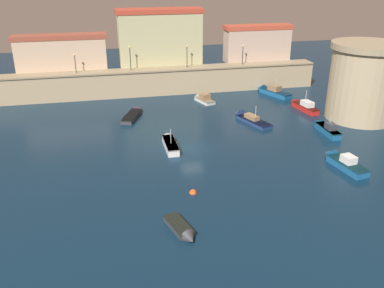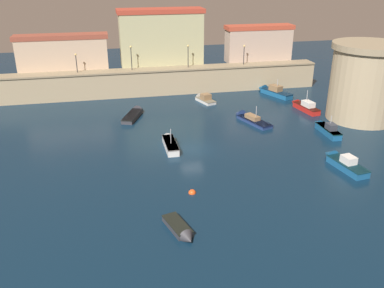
{
  "view_description": "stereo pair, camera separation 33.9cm",
  "coord_description": "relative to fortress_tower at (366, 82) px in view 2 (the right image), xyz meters",
  "views": [
    {
      "loc": [
        -9.78,
        -43.42,
        19.85
      ],
      "look_at": [
        0.0,
        0.2,
        0.59
      ],
      "focal_mm": 39.16,
      "sensor_mm": 36.0,
      "label": 1
    },
    {
      "loc": [
        -9.44,
        -43.5,
        19.85
      ],
      "look_at": [
        0.0,
        0.2,
        0.59
      ],
      "focal_mm": 39.16,
      "sensor_mm": 36.0,
      "label": 2
    }
  ],
  "objects": [
    {
      "name": "ground_plane",
      "position": [
        -25.08,
        -5.4,
        -5.27
      ],
      "size": [
        132.0,
        132.0,
        0.0
      ],
      "primitive_type": "plane",
      "color": "#0C2338"
    },
    {
      "name": "quay_wall",
      "position": [
        -25.08,
        18.04,
        -3.15
      ],
      "size": [
        52.64,
        3.17,
        4.22
      ],
      "color": "tan",
      "rests_on": "ground"
    },
    {
      "name": "old_town_backdrop",
      "position": [
        -24.7,
        21.38,
        2.6
      ],
      "size": [
        46.26,
        4.57,
        9.24
      ],
      "color": "#CAAC8E",
      "rests_on": "ground"
    },
    {
      "name": "fortress_tower",
      "position": [
        0.0,
        0.0,
        0.0
      ],
      "size": [
        9.97,
        9.97,
        10.41
      ],
      "color": "tan",
      "rests_on": "ground"
    },
    {
      "name": "quay_lamp_0",
      "position": [
        -38.42,
        18.04,
        0.97
      ],
      "size": [
        0.32,
        0.32,
        2.98
      ],
      "color": "black",
      "rests_on": "quay_wall"
    },
    {
      "name": "quay_lamp_1",
      "position": [
        -29.91,
        18.04,
        1.46
      ],
      "size": [
        0.32,
        0.32,
        3.83
      ],
      "color": "black",
      "rests_on": "quay_wall"
    },
    {
      "name": "quay_lamp_2",
      "position": [
        -20.71,
        18.04,
        1.36
      ],
      "size": [
        0.32,
        0.32,
        3.65
      ],
      "color": "black",
      "rests_on": "quay_wall"
    },
    {
      "name": "quay_lamp_3",
      "position": [
        -11.14,
        18.04,
        1.14
      ],
      "size": [
        0.32,
        0.32,
        3.26
      ],
      "color": "black",
      "rests_on": "quay_wall"
    },
    {
      "name": "moored_boat_0",
      "position": [
        -19.46,
        12.55,
        -4.87
      ],
      "size": [
        2.95,
        5.0,
        1.84
      ],
      "rotation": [
        0.0,
        0.0,
        1.89
      ],
      "color": "silver",
      "rests_on": "ground"
    },
    {
      "name": "moored_boat_1",
      "position": [
        -15.44,
        2.62,
        -4.96
      ],
      "size": [
        3.9,
        7.29,
        3.06
      ],
      "rotation": [
        0.0,
        0.0,
        1.9
      ],
      "color": "navy",
      "rests_on": "ground"
    },
    {
      "name": "moored_boat_2",
      "position": [
        -30.59,
        7.94,
        -4.96
      ],
      "size": [
        3.89,
        6.81,
        1.45
      ],
      "rotation": [
        0.0,
        0.0,
        1.19
      ],
      "color": "#333338",
      "rests_on": "ground"
    },
    {
      "name": "moored_boat_3",
      "position": [
        -29.47,
        -21.34,
        -4.98
      ],
      "size": [
        2.31,
        4.29,
        1.2
      ],
      "rotation": [
        0.0,
        0.0,
        -1.3
      ],
      "color": "#333338",
      "rests_on": "ground"
    },
    {
      "name": "moored_boat_4",
      "position": [
        -5.9,
        5.25,
        -4.71
      ],
      "size": [
        2.26,
        6.48,
        3.34
      ],
      "rotation": [
        0.0,
        0.0,
        1.72
      ],
      "color": "red",
      "rests_on": "ground"
    },
    {
      "name": "moored_boat_5",
      "position": [
        -7.23,
        -3.77,
        -4.73
      ],
      "size": [
        1.36,
        6.1,
        2.77
      ],
      "rotation": [
        0.0,
        0.0,
        1.55
      ],
      "color": "#195689",
      "rests_on": "ground"
    },
    {
      "name": "moored_boat_6",
      "position": [
        -7.38,
        13.7,
        -4.72
      ],
      "size": [
        4.24,
        7.24,
        3.21
      ],
      "rotation": [
        0.0,
        0.0,
        1.96
      ],
      "color": "#195689",
      "rests_on": "ground"
    },
    {
      "name": "moored_boat_7",
      "position": [
        -10.43,
        -13.05,
        -4.77
      ],
      "size": [
        2.54,
        6.4,
        1.95
      ],
      "rotation": [
        0.0,
        0.0,
        1.72
      ],
      "color": "#195689",
      "rests_on": "ground"
    },
    {
      "name": "moored_boat_8",
      "position": [
        -27.52,
        -3.86,
        -4.83
      ],
      "size": [
        1.36,
        6.24,
        2.8
      ],
      "rotation": [
        0.0,
        0.0,
        1.56
      ],
      "color": "white",
      "rests_on": "ground"
    },
    {
      "name": "mooring_buoy_0",
      "position": [
        -27.24,
        -15.29,
        -5.27
      ],
      "size": [
        0.71,
        0.71,
        0.71
      ],
      "primitive_type": "sphere",
      "color": "#EA4C19",
      "rests_on": "ground"
    }
  ]
}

